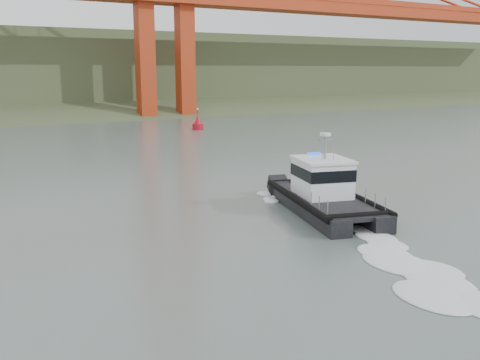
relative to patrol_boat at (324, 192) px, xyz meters
name	(u,v)px	position (x,y,z in m)	size (l,w,h in m)	color
ground	(306,245)	(-4.93, -4.87, -1.32)	(400.00, 400.00, 0.00)	slate
headlands	(9,78)	(-4.93, 120.63, 5.72)	(500.00, 105.36, 27.12)	#394829
patrol_boat	(324,192)	(0.00, 0.00, 0.00)	(6.54, 11.51, 5.27)	black
nav_buoy	(198,124)	(13.15, 47.64, -0.41)	(1.67, 1.67, 3.48)	#AF0C1B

